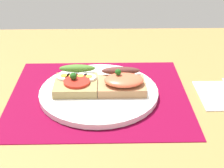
% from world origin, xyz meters
% --- Properties ---
extents(ground_plane, '(1.20, 0.90, 0.03)m').
position_xyz_m(ground_plane, '(0.00, 0.00, -0.02)').
color(ground_plane, '#A0783F').
extents(placemat, '(0.40, 0.34, 0.00)m').
position_xyz_m(placemat, '(0.00, 0.00, 0.00)').
color(placemat, maroon).
rests_on(placemat, ground_plane).
extents(plate, '(0.27, 0.27, 0.01)m').
position_xyz_m(plate, '(0.00, 0.00, 0.01)').
color(plate, white).
rests_on(plate, placemat).
extents(sandwich_egg_tomato, '(0.10, 0.11, 0.04)m').
position_xyz_m(sandwich_egg_tomato, '(-0.05, 0.01, 0.03)').
color(sandwich_egg_tomato, '#A58A54').
rests_on(sandwich_egg_tomato, plate).
extents(sandwich_salmon, '(0.11, 0.09, 0.05)m').
position_xyz_m(sandwich_salmon, '(0.05, 0.00, 0.03)').
color(sandwich_salmon, tan).
rests_on(sandwich_salmon, plate).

